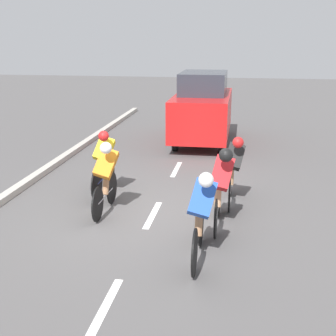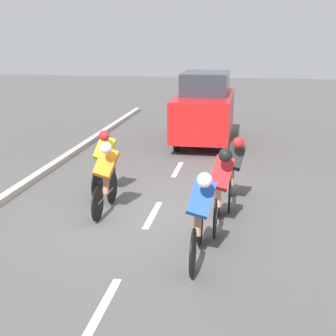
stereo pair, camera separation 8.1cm
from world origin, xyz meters
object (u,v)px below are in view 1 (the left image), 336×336
at_px(cyclist_yellow, 104,161).
at_px(cyclist_orange, 106,175).
at_px(cyclist_red, 221,185).
at_px(cyclist_blue, 201,214).
at_px(cyclist_black, 233,168).
at_px(support_car, 203,108).

xyz_separation_m(cyclist_yellow, cyclist_orange, (-0.36, 1.07, 0.02)).
bearing_deg(cyclist_orange, cyclist_red, 170.06).
bearing_deg(cyclist_yellow, cyclist_blue, 129.93).
height_order(cyclist_black, cyclist_blue, cyclist_blue).
height_order(cyclist_red, support_car, support_car).
distance_m(cyclist_black, cyclist_blue, 2.64).
relative_size(cyclist_black, cyclist_orange, 1.06).
relative_size(cyclist_black, cyclist_yellow, 1.03).
bearing_deg(support_car, cyclist_black, 101.22).
bearing_deg(cyclist_red, cyclist_blue, 80.41).
xyz_separation_m(cyclist_black, cyclist_yellow, (2.72, -0.16, 0.00)).
xyz_separation_m(cyclist_black, cyclist_blue, (0.41, 2.61, 0.02)).
distance_m(cyclist_black, cyclist_orange, 2.54).
xyz_separation_m(cyclist_red, support_car, (0.93, -6.88, 0.29)).
relative_size(cyclist_orange, cyclist_blue, 0.94).
xyz_separation_m(cyclist_orange, cyclist_red, (-2.19, 0.38, 0.04)).
bearing_deg(cyclist_orange, support_car, -100.97).
xyz_separation_m(cyclist_yellow, support_car, (-1.62, -5.43, 0.34)).
bearing_deg(cyclist_black, cyclist_blue, 81.18).
bearing_deg(cyclist_red, cyclist_yellow, -29.68).
bearing_deg(support_car, cyclist_blue, 94.90).
distance_m(cyclist_red, support_car, 6.95).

